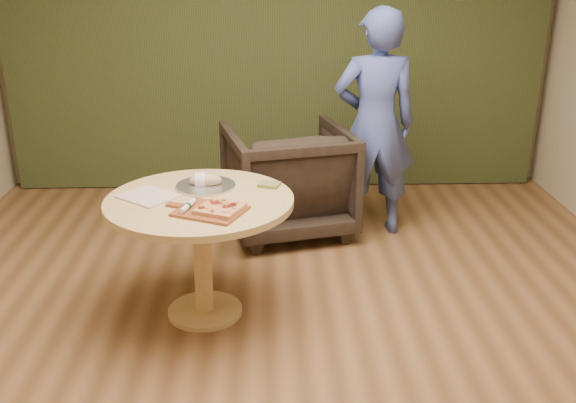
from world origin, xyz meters
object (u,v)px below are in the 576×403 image
(bread_roll, at_px, (204,180))
(serving_tray, at_px, (206,186))
(pedestal_table, at_px, (201,221))
(person_standing, at_px, (375,125))
(cutlery_roll, at_px, (188,206))
(pizza_paddle, at_px, (209,211))
(armchair, at_px, (288,175))
(flatbread_pizza, at_px, (220,208))

(bread_roll, bearing_deg, serving_tray, -0.00)
(pedestal_table, height_order, person_standing, person_standing)
(pedestal_table, distance_m, bread_roll, 0.26)
(cutlery_roll, height_order, serving_tray, cutlery_roll)
(pizza_paddle, relative_size, person_standing, 0.27)
(cutlery_roll, relative_size, person_standing, 0.11)
(pedestal_table, height_order, armchair, armchair)
(pedestal_table, distance_m, serving_tray, 0.24)
(cutlery_roll, xyz_separation_m, bread_roll, (0.05, 0.39, 0.01))
(person_standing, bearing_deg, pizza_paddle, 49.79)
(serving_tray, height_order, armchair, armchair)
(pedestal_table, xyz_separation_m, serving_tray, (0.02, 0.19, 0.15))
(pedestal_table, bearing_deg, person_standing, 45.82)
(pedestal_table, height_order, flatbread_pizza, flatbread_pizza)
(cutlery_roll, xyz_separation_m, serving_tray, (0.06, 0.39, -0.02))
(cutlery_roll, relative_size, armchair, 0.21)
(flatbread_pizza, bearing_deg, cutlery_roll, 169.65)
(pizza_paddle, relative_size, armchair, 0.51)
(person_standing, bearing_deg, bread_roll, 39.04)
(pizza_paddle, relative_size, flatbread_pizza, 1.62)
(flatbread_pizza, distance_m, armchair, 1.58)
(pedestal_table, xyz_separation_m, armchair, (0.55, 1.26, -0.15))
(armchair, bearing_deg, pizza_paddle, 58.58)
(serving_tray, bearing_deg, armchair, 63.90)
(flatbread_pizza, height_order, serving_tray, flatbread_pizza)
(cutlery_roll, height_order, bread_roll, bread_roll)
(pizza_paddle, xyz_separation_m, bread_roll, (-0.06, 0.40, 0.04))
(pedestal_table, relative_size, person_standing, 0.63)
(cutlery_roll, bearing_deg, person_standing, 65.44)
(flatbread_pizza, distance_m, serving_tray, 0.43)
(armchair, bearing_deg, person_standing, 163.98)
(cutlery_roll, distance_m, person_standing, 1.90)
(pedestal_table, distance_m, pizza_paddle, 0.27)
(pizza_paddle, xyz_separation_m, serving_tray, (-0.05, 0.40, -0.00))
(bread_roll, distance_m, person_standing, 1.58)
(cutlery_roll, bearing_deg, armchair, 84.43)
(bread_roll, bearing_deg, person_standing, 41.34)
(pizza_paddle, relative_size, bread_roll, 2.45)
(person_standing, bearing_deg, flatbread_pizza, 51.63)
(pizza_paddle, distance_m, armchair, 1.58)
(cutlery_roll, distance_m, bread_roll, 0.39)
(pizza_paddle, relative_size, serving_tray, 1.33)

